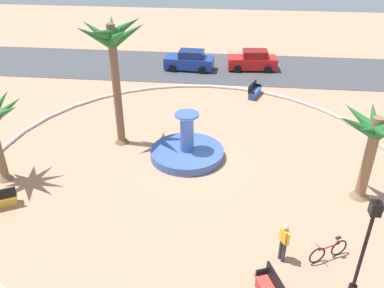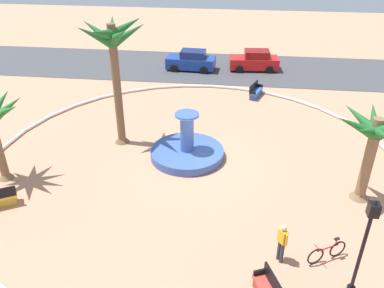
# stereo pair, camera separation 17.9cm
# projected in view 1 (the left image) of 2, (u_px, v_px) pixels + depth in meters

# --- Properties ---
(ground_plane) EXTENTS (80.00, 80.00, 0.00)m
(ground_plane) POSITION_uv_depth(u_px,v_px,m) (194.00, 162.00, 20.90)
(ground_plane) COLOR tan
(plaza_curb) EXTENTS (21.47, 21.47, 0.20)m
(plaza_curb) POSITION_uv_depth(u_px,v_px,m) (194.00, 160.00, 20.85)
(plaza_curb) COLOR silver
(plaza_curb) RESTS_ON ground
(street_asphalt) EXTENTS (48.00, 8.00, 0.03)m
(street_asphalt) POSITION_uv_depth(u_px,v_px,m) (213.00, 68.00, 33.95)
(street_asphalt) COLOR #424247
(street_asphalt) RESTS_ON ground
(fountain) EXTENTS (3.90, 3.90, 2.56)m
(fountain) POSITION_uv_depth(u_px,v_px,m) (187.00, 151.00, 21.17)
(fountain) COLOR #38569E
(fountain) RESTS_ON ground
(palm_tree_near_fountain) EXTENTS (3.49, 3.55, 4.30)m
(palm_tree_near_fountain) POSITION_uv_depth(u_px,v_px,m) (375.00, 136.00, 16.71)
(palm_tree_near_fountain) COLOR brown
(palm_tree_near_fountain) RESTS_ON ground
(palm_tree_mid_plaza) EXTENTS (3.67, 3.88, 6.93)m
(palm_tree_mid_plaza) POSITION_uv_depth(u_px,v_px,m) (113.00, 52.00, 20.11)
(palm_tree_mid_plaza) COLOR brown
(palm_tree_mid_plaza) RESTS_ON ground
(bench_west) EXTENTS (1.02, 1.67, 1.00)m
(bench_west) POSITION_uv_depth(u_px,v_px,m) (254.00, 92.00, 28.31)
(bench_west) COLOR #335BA8
(bench_west) RESTS_ON ground
(lamppost) EXTENTS (0.32, 0.32, 3.99)m
(lamppost) POSITION_uv_depth(u_px,v_px,m) (366.00, 241.00, 12.51)
(lamppost) COLOR black
(lamppost) RESTS_ON ground
(bicycle_red_frame) EXTENTS (1.53, 0.89, 0.94)m
(bicycle_red_frame) POSITION_uv_depth(u_px,v_px,m) (328.00, 251.00, 14.80)
(bicycle_red_frame) COLOR black
(bicycle_red_frame) RESTS_ON ground
(person_cyclist_helmet) EXTENTS (0.35, 0.46, 1.70)m
(person_cyclist_helmet) POSITION_uv_depth(u_px,v_px,m) (284.00, 241.00, 14.47)
(person_cyclist_helmet) COLOR #33333D
(person_cyclist_helmet) RESTS_ON ground
(parked_car_leftmost) EXTENTS (4.09, 2.10, 1.67)m
(parked_car_leftmost) POSITION_uv_depth(u_px,v_px,m) (190.00, 61.00, 33.11)
(parked_car_leftmost) COLOR navy
(parked_car_leftmost) RESTS_ON ground
(parked_car_second) EXTENTS (4.12, 2.16, 1.67)m
(parked_car_second) POSITION_uv_depth(u_px,v_px,m) (253.00, 61.00, 33.14)
(parked_car_second) COLOR red
(parked_car_second) RESTS_ON ground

